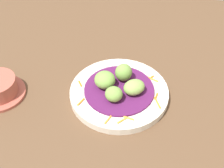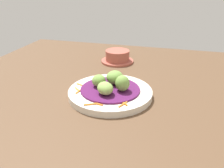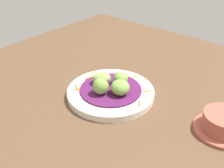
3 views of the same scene
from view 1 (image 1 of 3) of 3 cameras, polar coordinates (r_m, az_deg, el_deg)
name	(u,v)px [view 1 (image 1 of 3)]	position (r cm, az deg, el deg)	size (l,w,h in cm)	color
table_surface	(116,102)	(79.61, 0.64, -3.21)	(110.00, 110.00, 2.00)	brown
main_plate	(119,93)	(78.96, 1.29, -1.65)	(24.49, 24.49, 1.92)	silver
cabbage_bed	(119,90)	(78.09, 1.30, -1.03)	(17.34, 17.34, 0.51)	#51194C
carrot_garnish	(128,100)	(75.91, 2.95, -2.83)	(21.50, 17.96, 0.40)	orange
guac_scoop_left	(124,72)	(78.92, 2.10, 2.10)	(4.05, 4.31, 4.60)	#759E47
guac_scoop_center	(105,80)	(77.28, -1.30, 0.75)	(5.10, 5.16, 4.08)	#759E47
guac_scoop_right	(115,94)	(74.14, 0.51, -1.86)	(4.20, 4.02, 3.57)	#759E47
guac_scoop_back	(134,87)	(76.07, 4.00, -0.58)	(5.33, 4.30, 3.43)	#84A851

